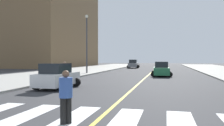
{
  "coord_description": "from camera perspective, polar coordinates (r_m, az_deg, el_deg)",
  "views": [
    {
      "loc": [
        2.23,
        -3.28,
        2.07
      ],
      "look_at": [
        -6.14,
        31.99,
        1.4
      ],
      "focal_mm": 36.85,
      "sensor_mm": 36.0,
      "label": 1
    }
  ],
  "objects": [
    {
      "name": "street_lamp",
      "position": [
        31.37,
        -6.28,
        5.96
      ],
      "size": [
        0.44,
        0.44,
        7.86
      ],
      "color": "#38383D",
      "rests_on": "sidewalk_kerb_west"
    },
    {
      "name": "crosswalk_paint",
      "position": [
        7.89,
        -3.68,
        -14.09
      ],
      "size": [
        13.5,
        4.0,
        0.01
      ],
      "color": "silver",
      "rests_on": "ground"
    },
    {
      "name": "car_white_third",
      "position": [
        16.56,
        -13.49,
        -3.29
      ],
      "size": [
        2.51,
        3.97,
        1.76
      ],
      "rotation": [
        0.0,
        0.0,
        -0.02
      ],
      "color": "silver",
      "rests_on": "ground"
    },
    {
      "name": "car_green_nearest",
      "position": [
        27.7,
        12.15,
        -1.58
      ],
      "size": [
        2.53,
        3.95,
        1.73
      ],
      "rotation": [
        0.0,
        0.0,
        3.18
      ],
      "color": "#236B42",
      "rests_on": "ground"
    },
    {
      "name": "pedestrian_crossing",
      "position": [
        7.47,
        -11.39,
        -7.67
      ],
      "size": [
        0.42,
        0.42,
        1.7
      ],
      "rotation": [
        0.0,
        0.0,
        3.93
      ],
      "color": "black",
      "rests_on": "ground"
    },
    {
      "name": "low_rise_brick_west",
      "position": [
        65.44,
        -14.5,
        10.6
      ],
      "size": [
        16.0,
        32.0,
        25.93
      ],
      "primitive_type": "cube",
      "color": "brown",
      "rests_on": "ground"
    },
    {
      "name": "pedestrian_walking_west",
      "position": [
        26.08,
        -11.7,
        -1.25
      ],
      "size": [
        0.4,
        0.4,
        1.6
      ],
      "rotation": [
        0.0,
        0.0,
        5.91
      ],
      "color": "#38383D",
      "rests_on": "sidewalk_kerb_west"
    },
    {
      "name": "sidewalk_kerb_west",
      "position": [
        27.47,
        -18.41,
        -3.16
      ],
      "size": [
        10.0,
        120.0,
        0.15
      ],
      "primitive_type": "cube",
      "color": "#9E9B93",
      "rests_on": "ground"
    },
    {
      "name": "car_gray_second",
      "position": [
        51.12,
        5.3,
        -0.28
      ],
      "size": [
        2.75,
        4.3,
        1.89
      ],
      "rotation": [
        0.0,
        0.0,
        0.04
      ],
      "color": "slate",
      "rests_on": "ground"
    },
    {
      "name": "lane_divider_paint",
      "position": [
        43.39,
        10.4,
        -1.69
      ],
      "size": [
        0.16,
        80.0,
        0.01
      ],
      "primitive_type": "cube",
      "color": "yellow",
      "rests_on": "ground"
    }
  ]
}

